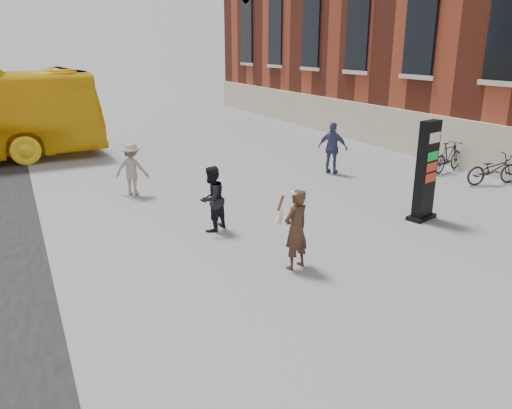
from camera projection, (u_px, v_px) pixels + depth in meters
name	position (u px, v px, depth m)	size (l,w,h in m)	color
ground	(325.00, 271.00, 10.09)	(100.00, 100.00, 0.00)	#9E9EA3
info_pylon	(426.00, 171.00, 12.75)	(0.91, 0.61, 2.58)	black
woman	(296.00, 228.00, 10.01)	(0.75, 0.71, 1.67)	#3D2417
pedestrian_a	(212.00, 199.00, 12.09)	(0.79, 0.61, 1.62)	black
pedestrian_b	(132.00, 169.00, 15.04)	(1.03, 0.59, 1.60)	gray
pedestrian_c	(333.00, 148.00, 17.53)	(1.07, 0.44, 1.82)	#3E466C
bike_6	(493.00, 169.00, 16.26)	(0.67, 1.91, 1.00)	black
bike_7	(449.00, 157.00, 17.86)	(0.52, 1.83, 1.10)	black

